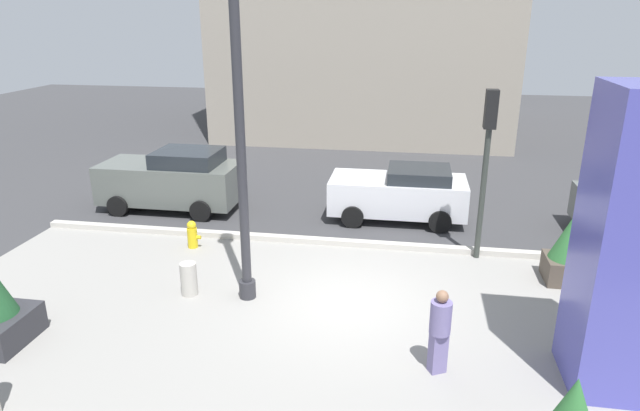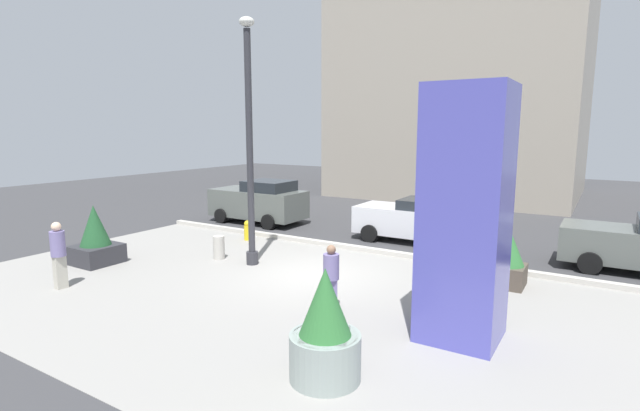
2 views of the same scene
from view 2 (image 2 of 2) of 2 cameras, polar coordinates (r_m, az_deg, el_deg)
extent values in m
plane|color=#38383A|center=(16.90, 6.52, -4.89)|extent=(60.00, 60.00, 0.00)
cube|color=gray|center=(11.97, -6.01, -10.88)|extent=(18.00, 10.00, 0.02)
cube|color=#B7B2A8|center=(16.11, 5.19, -5.27)|extent=(18.00, 0.24, 0.16)
cylinder|color=#2D2D33|center=(14.65, -8.21, -6.32)|extent=(0.36, 0.36, 0.40)
cylinder|color=#2D2D33|center=(14.14, -8.51, 6.55)|extent=(0.20, 0.20, 6.93)
ellipsoid|color=silver|center=(14.44, -8.88, 21.15)|extent=(0.44, 0.44, 0.28)
cube|color=#4C4CAD|center=(9.43, 17.21, -1.16)|extent=(1.50, 1.50, 4.94)
cube|color=#2D2D33|center=(16.12, -25.44, -5.35)|extent=(1.25, 1.25, 0.59)
cylinder|color=#382819|center=(16.06, -25.51, -4.41)|extent=(1.19, 1.19, 0.04)
cone|color=#1E4C28|center=(15.93, -25.67, -2.17)|extent=(0.91, 0.91, 1.24)
cube|color=#4C4238|center=(13.50, 21.57, -7.85)|extent=(0.95, 0.95, 0.58)
cylinder|color=#382819|center=(13.42, 21.64, -6.75)|extent=(0.90, 0.90, 0.04)
cone|color=#2D6B33|center=(13.29, 21.78, -4.51)|extent=(0.88, 0.88, 1.04)
cylinder|color=gray|center=(8.13, 0.62, -17.88)|extent=(1.19, 1.19, 0.79)
cylinder|color=#382819|center=(7.97, 0.63, -15.48)|extent=(1.09, 1.09, 0.04)
cone|color=#2D6B33|center=(7.74, 0.63, -11.56)|extent=(0.86, 0.86, 1.12)
cylinder|color=gold|center=(17.79, -8.77, -3.31)|extent=(0.26, 0.26, 0.55)
sphere|color=gold|center=(17.71, -8.80, -2.19)|extent=(0.24, 0.24, 0.24)
cylinder|color=gold|center=(17.67, -8.36, -3.29)|extent=(0.12, 0.10, 0.10)
cylinder|color=#B2ADA3|center=(15.39, -12.15, -5.01)|extent=(0.36, 0.36, 0.75)
cylinder|color=#333833|center=(14.55, 15.28, -0.79)|extent=(0.14, 0.14, 3.31)
cube|color=black|center=(14.34, 15.64, 7.52)|extent=(0.28, 0.32, 0.90)
sphere|color=yellow|center=(14.50, 15.88, 8.59)|extent=(0.18, 0.18, 0.18)
cylinder|color=black|center=(15.60, 29.89, -6.06)|extent=(0.64, 0.22, 0.64)
cylinder|color=black|center=(17.31, 30.10, -4.66)|extent=(0.64, 0.22, 0.64)
cube|color=silver|center=(17.69, 10.94, -1.83)|extent=(3.99, 1.84, 0.98)
cube|color=#1E2328|center=(17.38, 12.84, 0.15)|extent=(1.80, 1.61, 0.35)
cylinder|color=black|center=(17.43, 6.02, -3.36)|extent=(0.64, 0.22, 0.64)
cylinder|color=black|center=(19.05, 8.38, -2.33)|extent=(0.64, 0.22, 0.64)
cylinder|color=black|center=(16.55, 13.79, -4.26)|extent=(0.64, 0.22, 0.64)
cylinder|color=black|center=(18.26, 15.54, -3.08)|extent=(0.64, 0.22, 0.64)
cube|color=#565B56|center=(21.00, -7.54, 0.27)|extent=(4.28, 1.90, 1.18)
cube|color=#1E2328|center=(20.49, -6.21, 2.38)|extent=(1.93, 1.66, 0.45)
cylinder|color=black|center=(21.27, -11.88, -1.22)|extent=(0.64, 0.22, 0.64)
cylinder|color=black|center=(22.64, -8.60, -0.50)|extent=(0.64, 0.22, 0.64)
cylinder|color=black|center=(19.56, -6.25, -1.99)|extent=(0.64, 0.22, 0.64)
cylinder|color=black|center=(21.04, -3.10, -1.15)|extent=(0.64, 0.22, 0.64)
cube|color=slate|center=(10.83, 1.35, -10.84)|extent=(0.34, 0.31, 0.77)
cylinder|color=slate|center=(10.62, 1.36, -7.41)|extent=(0.49, 0.49, 0.58)
sphere|color=#8C664C|center=(10.51, 1.37, -5.35)|extent=(0.21, 0.21, 0.21)
cube|color=#B2AD9E|center=(14.03, -28.95, -7.10)|extent=(0.21, 0.29, 0.87)
cylinder|color=slate|center=(13.85, -29.20, -4.05)|extent=(0.38, 0.38, 0.66)
sphere|color=beige|center=(13.77, -29.34, -2.24)|extent=(0.24, 0.24, 0.24)
cube|color=#9E9384|center=(32.45, 17.34, 17.83)|extent=(13.82, 12.35, 18.37)
camera|label=1|loc=(6.05, -56.46, 22.22)|focal=31.11mm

